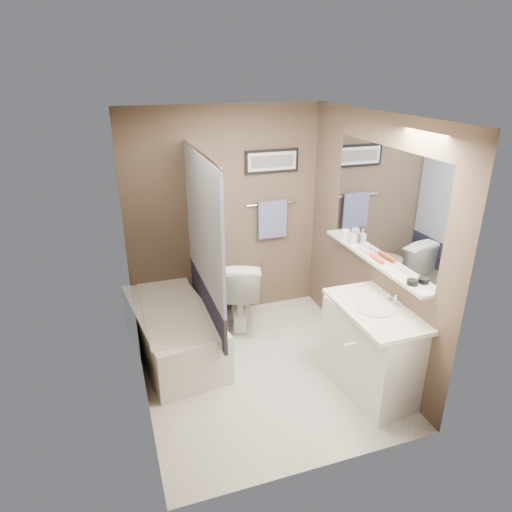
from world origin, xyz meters
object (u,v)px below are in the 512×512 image
object	(u,v)px
bathtub	(173,331)
soap_bottle	(352,237)
glass_jar	(346,235)
toilet	(239,291)
vanity	(372,351)
candle_bowl_near	(412,282)
hair_brush_front	(377,258)

from	to	relation	value
bathtub	soap_bottle	size ratio (longest dim) A/B	10.73
bathtub	glass_jar	size ratio (longest dim) A/B	15.00
bathtub	toilet	world-z (taller)	toilet
glass_jar	vanity	bearing A→B (deg)	-101.28
bathtub	candle_bowl_near	world-z (taller)	candle_bowl_near
toilet	soap_bottle	size ratio (longest dim) A/B	5.94
bathtub	hair_brush_front	world-z (taller)	hair_brush_front
bathtub	hair_brush_front	size ratio (longest dim) A/B	6.82
candle_bowl_near	vanity	bearing A→B (deg)	137.22
vanity	candle_bowl_near	xyz separation A→B (m)	(0.19, -0.17, 0.73)
hair_brush_front	toilet	bearing A→B (deg)	130.72
toilet	hair_brush_front	bearing A→B (deg)	147.86
toilet	candle_bowl_near	xyz separation A→B (m)	(0.97, -1.66, 0.72)
hair_brush_front	candle_bowl_near	bearing A→B (deg)	-90.00
toilet	hair_brush_front	distance (m)	1.66
glass_jar	candle_bowl_near	bearing A→B (deg)	-90.00
candle_bowl_near	glass_jar	bearing A→B (deg)	90.00
vanity	toilet	bearing A→B (deg)	111.29
hair_brush_front	soap_bottle	distance (m)	0.45
hair_brush_front	soap_bottle	xyz separation A→B (m)	(0.00, 0.45, 0.05)
toilet	candle_bowl_near	world-z (taller)	candle_bowl_near
bathtub	vanity	bearing A→B (deg)	-43.36
toilet	glass_jar	bearing A→B (deg)	167.40
bathtub	soap_bottle	distance (m)	2.05
hair_brush_front	soap_bottle	world-z (taller)	soap_bottle
vanity	soap_bottle	size ratio (longest dim) A/B	6.44
candle_bowl_near	glass_jar	world-z (taller)	glass_jar
toilet	candle_bowl_near	distance (m)	2.05
candle_bowl_near	glass_jar	xyz separation A→B (m)	(0.00, 1.10, 0.03)
vanity	hair_brush_front	distance (m)	0.84
vanity	soap_bottle	world-z (taller)	soap_bottle
vanity	hair_brush_front	xyz separation A→B (m)	(0.19, 0.35, 0.74)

